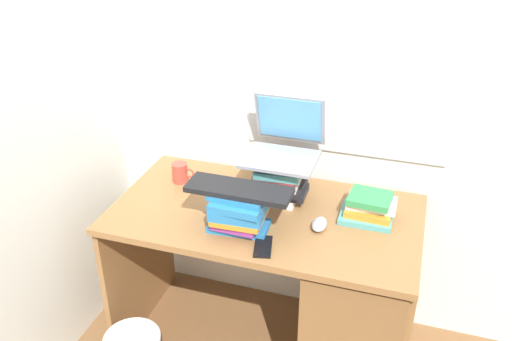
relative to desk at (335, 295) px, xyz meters
name	(u,v)px	position (x,y,z in m)	size (l,w,h in m)	color
wall_back	(293,64)	(-0.33, 0.42, 0.88)	(6.00, 0.06, 2.60)	silver
wall_left	(61,71)	(-1.24, 0.03, 0.88)	(0.05, 6.00, 2.60)	silver
desk	(335,295)	(0.00, 0.00, 0.00)	(1.31, 0.70, 0.77)	olive
book_stack_tall	(279,181)	(-0.30, 0.14, 0.45)	(0.24, 0.19, 0.20)	white
book_stack_keyboard_riser	(240,211)	(-0.39, -0.13, 0.44)	(0.25, 0.21, 0.17)	#2672B2
book_stack_side	(369,208)	(0.09, 0.12, 0.40)	(0.22, 0.18, 0.10)	teal
laptop	(284,142)	(-0.30, 0.20, 0.61)	(0.31, 0.31, 0.25)	gray
keyboard	(239,190)	(-0.39, -0.12, 0.53)	(0.42, 0.14, 0.02)	black
computer_mouse	(319,224)	(-0.09, -0.02, 0.37)	(0.06, 0.10, 0.04)	#A5A8AD
mug	(180,173)	(-0.78, 0.16, 0.40)	(0.11, 0.07, 0.09)	#B23F33
cell_phone	(263,247)	(-0.26, -0.22, 0.36)	(0.07, 0.14, 0.01)	black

